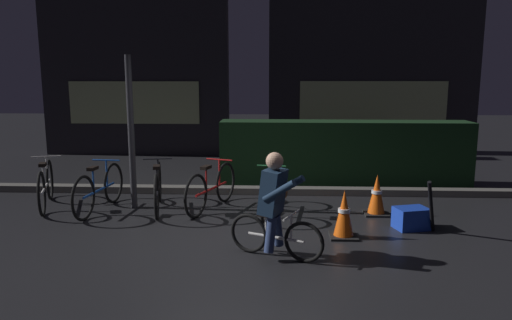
% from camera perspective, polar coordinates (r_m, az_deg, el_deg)
% --- Properties ---
extents(ground_plane, '(40.00, 40.00, 0.00)m').
position_cam_1_polar(ground_plane, '(6.54, -2.02, -8.70)').
color(ground_plane, black).
extents(sidewalk_curb, '(12.00, 0.24, 0.12)m').
position_cam_1_polar(sidewalk_curb, '(8.63, -0.83, -3.63)').
color(sidewalk_curb, '#56544F').
rests_on(sidewalk_curb, ground).
extents(hedge_row, '(4.80, 0.70, 1.23)m').
position_cam_1_polar(hedge_row, '(9.48, 10.43, 0.87)').
color(hedge_row, black).
rests_on(hedge_row, ground).
extents(storefront_left, '(4.89, 0.54, 4.46)m').
position_cam_1_polar(storefront_left, '(13.22, -14.14, 10.27)').
color(storefront_left, '#262328').
rests_on(storefront_left, ground).
extents(storefront_right, '(5.62, 0.54, 4.27)m').
position_cam_1_polar(storefront_right, '(13.61, 13.68, 9.88)').
color(storefront_right, '#262328').
rests_on(storefront_right, ground).
extents(street_post, '(0.10, 0.10, 2.42)m').
position_cam_1_polar(street_post, '(7.78, -14.67, 3.13)').
color(street_post, '#2D2D33').
rests_on(street_post, ground).
extents(parked_bike_leftmost, '(0.63, 1.64, 0.79)m').
position_cam_1_polar(parked_bike_leftmost, '(8.39, -23.77, -2.79)').
color(parked_bike_leftmost, black).
rests_on(parked_bike_leftmost, ground).
extents(parked_bike_left_mid, '(0.46, 1.68, 0.78)m').
position_cam_1_polar(parked_bike_left_mid, '(7.86, -18.17, -3.33)').
color(parked_bike_left_mid, black).
rests_on(parked_bike_left_mid, ground).
extents(parked_bike_center_left, '(0.48, 1.69, 0.79)m').
position_cam_1_polar(parked_bike_center_left, '(7.67, -11.62, -3.30)').
color(parked_bike_center_left, black).
rests_on(parked_bike_center_left, ground).
extents(parked_bike_center_right, '(0.62, 1.59, 0.77)m').
position_cam_1_polar(parked_bike_center_right, '(7.59, -5.32, -3.34)').
color(parked_bike_center_right, black).
rests_on(parked_bike_center_right, ground).
extents(parked_bike_right_mid, '(0.46, 1.54, 0.71)m').
position_cam_1_polar(parked_bike_right_mid, '(7.34, 1.57, -3.95)').
color(parked_bike_right_mid, black).
rests_on(parked_bike_right_mid, ground).
extents(traffic_cone_near, '(0.36, 0.36, 0.64)m').
position_cam_1_polar(traffic_cone_near, '(6.39, 10.45, -6.42)').
color(traffic_cone_near, black).
rests_on(traffic_cone_near, ground).
extents(traffic_cone_far, '(0.36, 0.36, 0.63)m').
position_cam_1_polar(traffic_cone_far, '(7.52, 14.19, -4.10)').
color(traffic_cone_far, black).
rests_on(traffic_cone_far, ground).
extents(blue_crate, '(0.51, 0.43, 0.30)m').
position_cam_1_polar(blue_crate, '(7.01, 18.02, -6.62)').
color(blue_crate, '#193DB7').
rests_on(blue_crate, ground).
extents(cyclist, '(1.11, 0.65, 1.25)m').
position_cam_1_polar(cyclist, '(5.56, 2.25, -5.33)').
color(cyclist, black).
rests_on(cyclist, ground).
extents(closed_umbrella, '(0.27, 0.41, 0.77)m').
position_cam_1_polar(closed_umbrella, '(6.77, 20.15, -5.26)').
color(closed_umbrella, black).
rests_on(closed_umbrella, ground).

